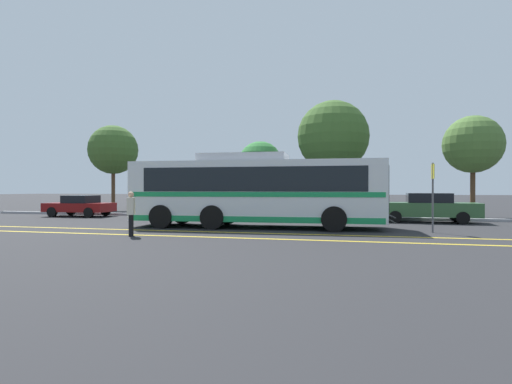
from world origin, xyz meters
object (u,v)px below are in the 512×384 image
Objects in this scene: tree_2 at (113,150)px; pedestrian_0 at (131,211)px; tree_0 at (473,145)px; tree_3 at (260,164)px; parked_car_1 at (177,204)px; parked_car_3 at (427,207)px; parked_car_0 at (80,206)px; bus_stop_sign at (433,189)px; tree_1 at (333,136)px; parked_car_2 at (297,206)px; transit_bus at (256,190)px.

pedestrian_0 is at bearing -54.98° from tree_2.
tree_0 is 13.03m from tree_3.
parked_car_1 is 0.81× the size of tree_0.
tree_0 is (3.35, 4.59, 3.57)m from parked_car_3.
parked_car_3 is (19.80, 0.27, 0.08)m from parked_car_0.
tree_3 is at bearing 152.61° from pedestrian_0.
parked_car_0 is at bearing -106.74° from bus_stop_sign.
tree_2 is at bearing 174.34° from tree_3.
tree_1 is at bearing 134.03° from pedestrian_0.
parked_car_2 is 1.81× the size of bus_stop_sign.
parked_car_1 is at bearing -164.46° from tree_0.
tree_0 is (16.82, 4.68, 3.53)m from parked_car_1.
bus_stop_sign is (19.15, -4.79, 1.01)m from parked_car_0.
tree_0 reaches higher than parked_car_1.
transit_bus is 7.06× the size of pedestrian_0.
parked_car_1 is at bearing -130.46° from transit_bus.
parked_car_1 is (-5.75, 4.45, -0.85)m from transit_bus.
tree_3 reaches higher than bus_stop_sign.
tree_2 is (-8.09, 6.06, 3.92)m from parked_car_1.
tree_1 is at bearing -57.77° from parked_car_1.
pedestrian_0 is 15.59m from tree_1.
pedestrian_0 reaches higher than parked_car_3.
parked_car_3 is 5.19m from bus_stop_sign.
pedestrian_0 is 0.21× the size of tree_1.
tree_2 reaches higher than parked_car_3.
parked_car_3 reaches higher than parked_car_0.
parked_car_0 is at bearing -155.46° from pedestrian_0.
transit_bus is 9.01m from parked_car_3.
tree_0 is at bearing -1.64° from tree_1.
parked_car_2 is 0.66× the size of tree_1.
bus_stop_sign is (-0.65, -5.06, 0.93)m from parked_car_3.
bus_stop_sign is 0.44× the size of tree_0.
tree_2 is at bearing 77.06° from parked_car_3.
tree_0 is at bearing -0.87° from tree_3.
tree_3 reaches higher than parked_car_0.
parked_car_0 is (-12.07, 4.28, -0.97)m from transit_bus.
tree_2 is (-13.84, 10.51, 3.06)m from transit_bus.
parked_car_2 is 3.07× the size of pedestrian_0.
tree_0 is at bearing -33.61° from parked_car_3.
bus_stop_sign is 13.45m from tree_3.
pedestrian_0 is at bearing -115.33° from tree_1.
tree_3 is (11.92, -1.18, -1.31)m from tree_2.
parked_car_2 is at bearing 130.98° from pedestrian_0.
parked_car_3 is at bearing 107.24° from pedestrian_0.
tree_1 is (1.71, 4.85, 4.33)m from parked_car_2.
parked_car_1 is 1.83× the size of bus_stop_sign.
parked_car_0 is 11.66m from tree_3.
tree_2 is at bearing -108.90° from parked_car_2.
parked_car_3 is 22.73m from tree_2.
tree_2 is (-10.32, 14.72, 3.81)m from pedestrian_0.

